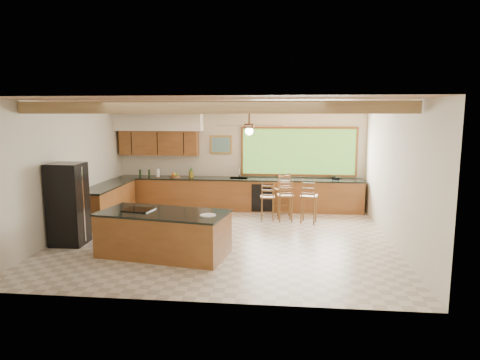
# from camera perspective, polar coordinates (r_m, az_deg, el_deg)

# --- Properties ---
(ground) EXTENTS (7.20, 7.20, 0.00)m
(ground) POSITION_cam_1_polar(r_m,az_deg,el_deg) (9.61, -2.06, -7.80)
(ground) COLOR beige
(ground) RESTS_ON ground
(room_shell) EXTENTS (7.27, 6.54, 3.02)m
(room_shell) POSITION_cam_1_polar(r_m,az_deg,el_deg) (9.89, -2.58, 5.72)
(room_shell) COLOR beige
(room_shell) RESTS_ON ground
(counter_run) EXTENTS (7.12, 3.10, 1.24)m
(counter_run) POSITION_cam_1_polar(r_m,az_deg,el_deg) (12.04, -4.27, -2.12)
(counter_run) COLOR brown
(counter_run) RESTS_ON ground
(island) EXTENTS (2.65, 1.58, 0.88)m
(island) POSITION_cam_1_polar(r_m,az_deg,el_deg) (8.56, -10.13, -7.02)
(island) COLOR brown
(island) RESTS_ON ground
(refrigerator) EXTENTS (0.70, 0.68, 1.74)m
(refrigerator) POSITION_cam_1_polar(r_m,az_deg,el_deg) (9.70, -21.95, -3.00)
(refrigerator) COLOR black
(refrigerator) RESTS_ON ground
(bar_stool_a) EXTENTS (0.38, 0.38, 1.03)m
(bar_stool_a) POSITION_cam_1_polar(r_m,az_deg,el_deg) (11.03, 3.69, -2.38)
(bar_stool_a) COLOR brown
(bar_stool_a) RESTS_ON ground
(bar_stool_b) EXTENTS (0.44, 0.44, 1.11)m
(bar_stool_b) POSITION_cam_1_polar(r_m,az_deg,el_deg) (11.00, 6.06, -2.18)
(bar_stool_b) COLOR brown
(bar_stool_b) RESTS_ON ground
(bar_stool_c) EXTENTS (0.56, 0.57, 1.19)m
(bar_stool_c) POSITION_cam_1_polar(r_m,az_deg,el_deg) (11.68, 5.52, -1.28)
(bar_stool_c) COLOR brown
(bar_stool_c) RESTS_ON ground
(bar_stool_d) EXTENTS (0.49, 0.49, 1.14)m
(bar_stool_d) POSITION_cam_1_polar(r_m,az_deg,el_deg) (10.88, 9.20, -2.26)
(bar_stool_d) COLOR brown
(bar_stool_d) RESTS_ON ground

